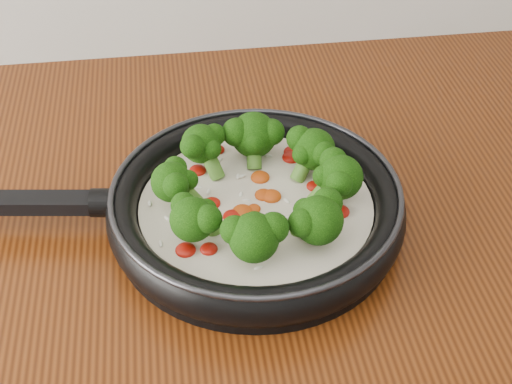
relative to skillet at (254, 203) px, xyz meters
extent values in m
cylinder|color=black|center=(0.00, 0.00, -0.03)|extent=(0.35, 0.35, 0.01)
torus|color=black|center=(0.00, 0.00, 0.00)|extent=(0.37, 0.37, 0.03)
torus|color=#2D2D33|center=(0.00, 0.00, 0.02)|extent=(0.36, 0.36, 0.01)
cube|color=black|center=(-0.25, 0.03, 0.00)|extent=(0.19, 0.05, 0.02)
cylinder|color=black|center=(-0.16, 0.02, 0.00)|extent=(0.03, 0.04, 0.03)
cylinder|color=silver|center=(0.00, 0.00, -0.01)|extent=(0.29, 0.29, 0.02)
ellipsoid|color=#A21007|center=(-0.05, 0.01, 0.00)|extent=(0.02, 0.02, 0.01)
ellipsoid|color=#A21007|center=(-0.03, -0.02, 0.00)|extent=(0.03, 0.03, 0.01)
ellipsoid|color=#BB3F0C|center=(0.01, 0.04, 0.00)|extent=(0.02, 0.02, 0.01)
ellipsoid|color=#A21007|center=(0.06, 0.09, 0.00)|extent=(0.03, 0.03, 0.01)
ellipsoid|color=#A21007|center=(-0.08, -0.06, 0.00)|extent=(0.02, 0.02, 0.01)
ellipsoid|color=#BB3F0C|center=(-0.01, -0.01, 0.00)|extent=(0.03, 0.03, 0.01)
ellipsoid|color=#A21007|center=(0.09, -0.03, 0.00)|extent=(0.03, 0.03, 0.01)
ellipsoid|color=#A21007|center=(0.05, 0.08, 0.00)|extent=(0.03, 0.03, 0.01)
ellipsoid|color=#BB3F0C|center=(-0.03, -0.02, 0.00)|extent=(0.02, 0.02, 0.01)
ellipsoid|color=#A21007|center=(0.08, -0.01, 0.00)|extent=(0.02, 0.02, 0.01)
ellipsoid|color=#A21007|center=(0.07, 0.02, 0.00)|extent=(0.02, 0.02, 0.01)
ellipsoid|color=#BB3F0C|center=(0.02, 0.01, 0.00)|extent=(0.03, 0.03, 0.01)
ellipsoid|color=#A21007|center=(-0.01, -0.04, 0.00)|extent=(0.02, 0.02, 0.01)
ellipsoid|color=#A21007|center=(-0.02, -0.02, 0.00)|extent=(0.02, 0.02, 0.01)
ellipsoid|color=#BB3F0C|center=(0.01, 0.01, 0.00)|extent=(0.03, 0.03, 0.01)
ellipsoid|color=#A21007|center=(-0.03, 0.10, 0.00)|extent=(0.02, 0.02, 0.01)
ellipsoid|color=#A21007|center=(-0.06, -0.07, 0.00)|extent=(0.03, 0.03, 0.01)
ellipsoid|color=#BB3F0C|center=(0.00, -0.01, 0.00)|extent=(0.02, 0.02, 0.01)
ellipsoid|color=#A21007|center=(-0.06, 0.07, 0.00)|extent=(0.02, 0.02, 0.01)
ellipsoid|color=white|center=(-0.03, -0.03, 0.00)|extent=(0.01, 0.01, 0.00)
ellipsoid|color=white|center=(0.03, -0.03, 0.00)|extent=(0.01, 0.01, 0.00)
ellipsoid|color=white|center=(-0.01, 0.05, 0.00)|extent=(0.01, 0.01, 0.00)
ellipsoid|color=white|center=(-0.09, -0.01, 0.00)|extent=(0.01, 0.01, 0.00)
ellipsoid|color=white|center=(-0.07, 0.02, 0.00)|extent=(0.01, 0.01, 0.00)
ellipsoid|color=white|center=(-0.10, -0.05, 0.00)|extent=(0.00, 0.01, 0.00)
ellipsoid|color=white|center=(-0.05, 0.03, 0.00)|extent=(0.01, 0.01, 0.00)
ellipsoid|color=white|center=(0.07, -0.04, 0.00)|extent=(0.01, 0.01, 0.00)
ellipsoid|color=white|center=(-0.01, -0.10, 0.00)|extent=(0.01, 0.01, 0.00)
ellipsoid|color=white|center=(-0.03, 0.08, 0.00)|extent=(0.01, 0.01, 0.00)
ellipsoid|color=white|center=(0.04, 0.00, 0.00)|extent=(0.01, 0.01, 0.00)
ellipsoid|color=white|center=(-0.11, 0.01, 0.00)|extent=(0.00, 0.01, 0.00)
ellipsoid|color=white|center=(-0.08, 0.03, 0.00)|extent=(0.01, 0.01, 0.00)
ellipsoid|color=white|center=(-0.06, 0.04, 0.00)|extent=(0.01, 0.01, 0.00)
ellipsoid|color=white|center=(-0.01, 0.01, 0.00)|extent=(0.01, 0.01, 0.00)
ellipsoid|color=white|center=(0.03, 0.08, 0.00)|extent=(0.01, 0.01, 0.00)
ellipsoid|color=white|center=(-0.01, 0.05, 0.00)|extent=(0.01, 0.01, 0.00)
ellipsoid|color=white|center=(0.08, 0.05, 0.00)|extent=(0.01, 0.01, 0.00)
ellipsoid|color=white|center=(-0.04, 0.09, 0.00)|extent=(0.01, 0.01, 0.00)
ellipsoid|color=white|center=(0.06, -0.01, 0.00)|extent=(0.01, 0.01, 0.00)
ellipsoid|color=white|center=(-0.06, -0.03, 0.00)|extent=(0.01, 0.01, 0.00)
ellipsoid|color=white|center=(0.05, -0.02, 0.00)|extent=(0.01, 0.01, 0.00)
ellipsoid|color=white|center=(-0.06, -0.07, 0.00)|extent=(0.01, 0.01, 0.00)
ellipsoid|color=white|center=(-0.01, 0.02, 0.00)|extent=(0.01, 0.01, 0.00)
ellipsoid|color=white|center=(-0.07, -0.03, 0.00)|extent=(0.01, 0.01, 0.00)
cylinder|color=#59902F|center=(0.07, -0.01, 0.01)|extent=(0.04, 0.02, 0.04)
sphere|color=black|center=(0.09, -0.01, 0.03)|extent=(0.05, 0.05, 0.05)
sphere|color=black|center=(0.09, 0.01, 0.04)|extent=(0.03, 0.03, 0.03)
sphere|color=black|center=(0.09, -0.03, 0.04)|extent=(0.03, 0.03, 0.03)
sphere|color=black|center=(0.07, -0.01, 0.04)|extent=(0.03, 0.03, 0.02)
cylinder|color=#59902F|center=(0.06, 0.04, 0.01)|extent=(0.04, 0.03, 0.04)
sphere|color=black|center=(0.07, 0.05, 0.03)|extent=(0.05, 0.05, 0.05)
sphere|color=black|center=(0.06, 0.06, 0.04)|extent=(0.03, 0.03, 0.03)
sphere|color=black|center=(0.08, 0.03, 0.04)|extent=(0.03, 0.03, 0.03)
sphere|color=black|center=(0.06, 0.04, 0.03)|extent=(0.03, 0.03, 0.02)
cylinder|color=#59902F|center=(0.01, 0.07, 0.01)|extent=(0.02, 0.03, 0.04)
sphere|color=black|center=(0.01, 0.09, 0.03)|extent=(0.06, 0.06, 0.05)
sphere|color=black|center=(-0.01, 0.08, 0.04)|extent=(0.04, 0.04, 0.03)
sphere|color=black|center=(0.03, 0.08, 0.04)|extent=(0.04, 0.04, 0.03)
sphere|color=black|center=(0.01, 0.07, 0.03)|extent=(0.03, 0.03, 0.03)
cylinder|color=#59902F|center=(-0.04, 0.06, 0.01)|extent=(0.03, 0.04, 0.04)
sphere|color=black|center=(-0.05, 0.07, 0.03)|extent=(0.05, 0.05, 0.05)
sphere|color=black|center=(-0.06, 0.06, 0.04)|extent=(0.03, 0.03, 0.03)
sphere|color=black|center=(-0.03, 0.08, 0.04)|extent=(0.03, 0.03, 0.03)
sphere|color=black|center=(-0.04, 0.06, 0.04)|extent=(0.03, 0.03, 0.02)
cylinder|color=#59902F|center=(-0.07, 0.01, 0.01)|extent=(0.04, 0.02, 0.04)
sphere|color=black|center=(-0.09, 0.01, 0.03)|extent=(0.05, 0.05, 0.04)
sphere|color=black|center=(-0.08, -0.01, 0.04)|extent=(0.03, 0.03, 0.03)
sphere|color=black|center=(-0.08, 0.02, 0.04)|extent=(0.03, 0.03, 0.03)
sphere|color=black|center=(-0.07, 0.01, 0.04)|extent=(0.02, 0.02, 0.02)
cylinder|color=#59902F|center=(-0.06, -0.04, 0.01)|extent=(0.04, 0.03, 0.04)
sphere|color=black|center=(-0.07, -0.05, 0.03)|extent=(0.05, 0.05, 0.05)
sphere|color=black|center=(-0.05, -0.06, 0.04)|extent=(0.03, 0.03, 0.03)
sphere|color=black|center=(-0.08, -0.04, 0.04)|extent=(0.03, 0.03, 0.03)
sphere|color=black|center=(-0.06, -0.04, 0.03)|extent=(0.03, 0.03, 0.02)
cylinder|color=#59902F|center=(-0.01, -0.07, 0.01)|extent=(0.02, 0.04, 0.04)
sphere|color=black|center=(-0.01, -0.09, 0.03)|extent=(0.06, 0.06, 0.05)
sphere|color=black|center=(0.01, -0.09, 0.04)|extent=(0.04, 0.04, 0.03)
sphere|color=black|center=(-0.03, -0.08, 0.04)|extent=(0.03, 0.03, 0.03)
sphere|color=black|center=(-0.01, -0.07, 0.03)|extent=(0.03, 0.03, 0.03)
cylinder|color=#59902F|center=(0.04, -0.06, 0.01)|extent=(0.03, 0.04, 0.04)
sphere|color=black|center=(0.05, -0.07, 0.03)|extent=(0.06, 0.06, 0.05)
sphere|color=black|center=(0.07, -0.06, 0.04)|extent=(0.04, 0.04, 0.03)
sphere|color=black|center=(0.04, -0.08, 0.04)|extent=(0.03, 0.03, 0.03)
sphere|color=black|center=(0.04, -0.06, 0.03)|extent=(0.03, 0.03, 0.03)
camera|label=1|loc=(-0.08, -0.59, 0.51)|focal=50.70mm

